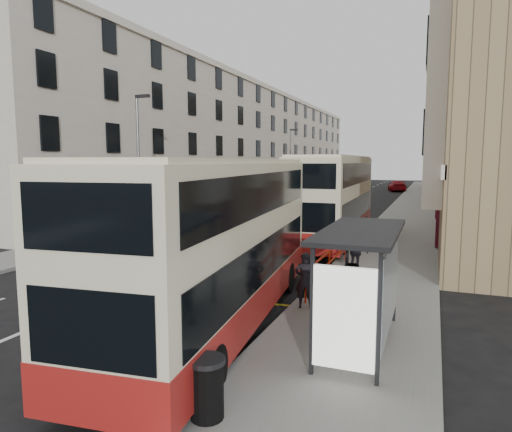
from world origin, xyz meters
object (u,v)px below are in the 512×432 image
at_px(pedestrian_mid, 353,302).
at_px(street_lamp_near, 139,157).
at_px(car_silver, 327,186).
at_px(litter_bin, 207,387).
at_px(car_red, 397,186).
at_px(car_dark, 340,183).
at_px(bus_shelter, 365,264).
at_px(double_decker_rear, 334,198).
at_px(pedestrian_near, 305,280).
at_px(white_van, 309,193).
at_px(pedestrian_far, 356,251).
at_px(double_decker_front, 219,242).
at_px(street_lamp_far, 291,159).

bearing_deg(pedestrian_mid, street_lamp_near, 111.25).
bearing_deg(car_silver, litter_bin, -65.26).
bearing_deg(litter_bin, car_red, 91.54).
height_order(street_lamp_near, car_dark, street_lamp_near).
bearing_deg(street_lamp_near, car_red, 76.84).
height_order(bus_shelter, street_lamp_near, street_lamp_near).
relative_size(pedestrian_mid, car_red, 0.34).
distance_m(double_decker_rear, car_dark, 54.00).
height_order(double_decker_rear, car_dark, double_decker_rear).
bearing_deg(pedestrian_near, white_van, -86.20).
bearing_deg(pedestrian_far, litter_bin, 100.99).
xyz_separation_m(car_dark, car_red, (9.85, -8.06, 0.13)).
bearing_deg(pedestrian_mid, pedestrian_near, 101.77).
height_order(bus_shelter, pedestrian_near, bus_shelter).
xyz_separation_m(bus_shelter, pedestrian_far, (-1.32, 7.36, -1.18)).
relative_size(litter_bin, car_red, 0.19).
bearing_deg(pedestrian_mid, car_red, 64.07).
bearing_deg(double_decker_rear, pedestrian_far, -73.04).
distance_m(pedestrian_far, white_van, 35.21).
bearing_deg(car_dark, white_van, -77.10).
xyz_separation_m(pedestrian_near, white_van, (-9.98, 38.47, -0.19)).
bearing_deg(white_van, bus_shelter, -69.49).
bearing_deg(pedestrian_near, car_silver, -88.88).
relative_size(double_decker_front, car_red, 2.08).
xyz_separation_m(street_lamp_near, pedestrian_mid, (14.38, -11.87, -3.55)).
height_order(pedestrian_near, car_red, pedestrian_near).
height_order(street_lamp_far, car_silver, street_lamp_far).
bearing_deg(double_decker_rear, bus_shelter, -77.10).
bearing_deg(bus_shelter, white_van, 106.32).
bearing_deg(street_lamp_near, pedestrian_mid, -39.54).
bearing_deg(litter_bin, white_van, 102.63).
relative_size(car_silver, car_red, 0.83).
bearing_deg(pedestrian_far, car_silver, -61.74).
bearing_deg(street_lamp_far, pedestrian_mid, -71.05).
xyz_separation_m(double_decker_front, car_red, (0.16, 58.81, -1.47)).
relative_size(street_lamp_far, car_red, 1.47).
bearing_deg(street_lamp_near, pedestrian_near, -38.05).
xyz_separation_m(street_lamp_near, double_decker_rear, (11.03, 2.06, -2.27)).
height_order(double_decker_front, pedestrian_far, double_decker_front).
bearing_deg(pedestrian_mid, double_decker_front, 148.77).
bearing_deg(pedestrian_near, double_decker_front, 33.46).
xyz_separation_m(bus_shelter, white_van, (-11.98, 40.92, -1.36)).
xyz_separation_m(street_lamp_far, double_decker_front, (10.84, -41.75, -2.38)).
xyz_separation_m(litter_bin, car_red, (-1.70, 63.11, 0.10)).
bearing_deg(double_decker_front, litter_bin, -72.66).
bearing_deg(car_dark, street_lamp_far, -83.09).
distance_m(street_lamp_near, car_red, 48.48).
distance_m(litter_bin, pedestrian_far, 11.05).
bearing_deg(street_lamp_far, car_dark, 87.38).
height_order(pedestrian_far, car_silver, pedestrian_far).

